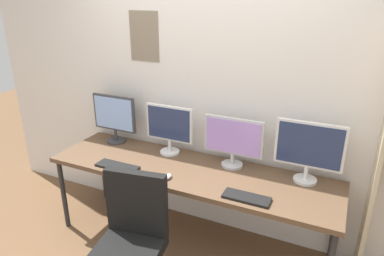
{
  "coord_description": "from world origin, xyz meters",
  "views": [
    {
      "loc": [
        1.11,
        -1.72,
        2.11
      ],
      "look_at": [
        0.0,
        0.65,
        1.09
      ],
      "focal_mm": 32.65,
      "sensor_mm": 36.0,
      "label": 1
    }
  ],
  "objects": [
    {
      "name": "monitor_far_right",
      "position": [
        0.9,
        0.81,
        1.01
      ],
      "size": [
        0.51,
        0.18,
        0.48
      ],
      "color": "silver",
      "rests_on": "desk"
    },
    {
      "name": "office_chair",
      "position": [
        -0.09,
        -0.14,
        0.4
      ],
      "size": [
        0.52,
        0.52,
        0.99
      ],
      "color": "#2D2D33",
      "rests_on": "ground_plane"
    },
    {
      "name": "computer_mouse",
      "position": [
        -0.09,
        0.39,
        0.76
      ],
      "size": [
        0.06,
        0.1,
        0.03
      ],
      "primitive_type": "ellipsoid",
      "color": "silver",
      "rests_on": "desk"
    },
    {
      "name": "monitor_center_right",
      "position": [
        0.3,
        0.81,
        0.98
      ],
      "size": [
        0.5,
        0.18,
        0.43
      ],
      "color": "silver",
      "rests_on": "desk"
    },
    {
      "name": "desk",
      "position": [
        0.0,
        0.6,
        0.69
      ],
      "size": [
        2.43,
        0.68,
        0.74
      ],
      "color": "brown",
      "rests_on": "ground_plane"
    },
    {
      "name": "keyboard_left",
      "position": [
        -0.56,
        0.37,
        0.75
      ],
      "size": [
        0.38,
        0.13,
        0.02
      ],
      "primitive_type": "cube",
      "color": "black",
      "rests_on": "desk"
    },
    {
      "name": "monitor_center_left",
      "position": [
        -0.3,
        0.81,
        0.99
      ],
      "size": [
        0.45,
        0.18,
        0.45
      ],
      "color": "silver",
      "rests_on": "desk"
    },
    {
      "name": "wall_back",
      "position": [
        -0.0,
        1.02,
        1.3
      ],
      "size": [
        4.83,
        0.11,
        2.6
      ],
      "color": "silver",
      "rests_on": "ground_plane"
    },
    {
      "name": "keyboard_right",
      "position": [
        0.56,
        0.37,
        0.75
      ],
      "size": [
        0.34,
        0.13,
        0.02
      ],
      "primitive_type": "cube",
      "color": "black",
      "rests_on": "desk"
    },
    {
      "name": "monitor_far_left",
      "position": [
        -0.9,
        0.81,
        1.0
      ],
      "size": [
        0.46,
        0.18,
        0.47
      ],
      "color": "#38383D",
      "rests_on": "desk"
    }
  ]
}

